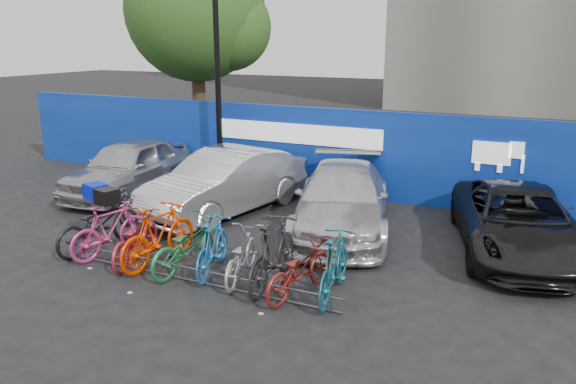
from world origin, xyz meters
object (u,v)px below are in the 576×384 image
Objects in this scene: car_1 at (225,182)px; bike_0 at (99,224)px; bike_8 at (299,269)px; bike_1 at (110,230)px; car_2 at (342,199)px; bike_4 at (188,245)px; bike_rack at (195,275)px; bike_7 at (273,253)px; bike_3 at (159,235)px; bike_9 at (334,266)px; bike_2 at (135,238)px; car_0 at (129,167)px; bike_6 at (241,256)px; car_3 at (518,221)px; tree at (202,14)px; bike_5 at (213,246)px; lamppost at (218,73)px.

car_1 is 3.46m from bike_0.
bike_1 is at bearing 11.68° from bike_8.
car_2 reaches higher than bike_8.
bike_0 is at bearing 5.46° from bike_4.
bike_7 is at bearing 22.30° from bike_rack.
bike_3 reaches higher than bike_9.
bike_2 is at bearing -147.14° from car_2.
bike_1 is 0.91× the size of bike_3.
bike_8 is (4.16, -0.02, -0.07)m from bike_1.
bike_6 is at bearing -37.80° from car_0.
car_2 is at bearing 168.13° from car_3.
bike_0 reaches higher than bike_2.
tree is at bearing -66.21° from bike_6.
bike_4 is (-0.44, 0.46, 0.34)m from bike_rack.
tree reaches higher than car_3.
car_3 is 5.15m from bike_7.
bike_7 is at bearing -172.78° from bike_0.
bike_2 is at bearing -8.53° from bike_6.
bike_5 is (0.04, 0.55, 0.37)m from bike_rack.
bike_8 is at bearing -98.18° from car_2.
car_3 is 4.86m from bike_8.
car_1 is at bearing -75.89° from bike_5.
bike_5 is 0.86× the size of bike_7.
bike_3 is 2.98m from bike_8.
bike_6 is (5.72, -3.68, -0.31)m from car_0.
bike_6 is at bearing 5.52° from bike_8.
bike_1 is at bearing -2.27° from bike_7.
car_3 is 2.55× the size of bike_9.
bike_7 is at bearing -169.72° from bike_4.
bike_8 is (4.61, -0.17, -0.07)m from bike_0.
car_0 is 6.81m from bike_6.
bike_9 is at bearing 177.63° from bike_7.
car_0 is 5.48m from bike_3.
car_3 is 7.64m from bike_2.
bike_2 reaches higher than bike_6.
bike_4 reaches higher than bike_rack.
car_1 reaches higher than car_0.
tree is 12.06m from bike_1.
bike_rack is at bearing -155.90° from car_3.
car_1 is at bearing 166.96° from car_3.
bike_6 is (2.36, -3.33, -0.33)m from car_1.
bike_5 is (1.75, -3.31, -0.26)m from car_1.
tree reaches higher than bike_1.
lamppost is 3.61m from car_0.
bike_1 is 2.34m from bike_5.
bike_4 is (6.33, -10.19, -4.56)m from tree.
bike_6 is at bearing -118.59° from car_2.
bike_6 is 1.23m from bike_8.
car_1 reaches higher than bike_9.
bike_7 is at bearing -36.79° from car_1.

